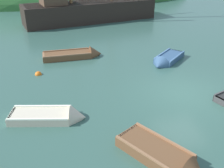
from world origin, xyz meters
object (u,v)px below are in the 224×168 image
(buoy_orange, at_px, (38,75))
(rowboat_center, at_px, (53,117))
(sailing_ship, at_px, (89,14))
(rowboat_outer_left, at_px, (166,160))
(rowboat_outer_right, at_px, (166,61))
(rowboat_near_dock, at_px, (77,55))

(buoy_orange, bearing_deg, rowboat_center, -81.62)
(sailing_ship, xyz_separation_m, rowboat_outer_left, (-0.75, -20.51, -0.61))
(rowboat_outer_right, height_order, rowboat_center, rowboat_outer_right)
(rowboat_center, distance_m, rowboat_near_dock, 7.17)
(rowboat_outer_left, bearing_deg, rowboat_outer_right, 124.46)
(rowboat_near_dock, height_order, buoy_orange, rowboat_near_dock)
(sailing_ship, xyz_separation_m, rowboat_near_dock, (-2.49, -10.18, -0.62))
(sailing_ship, relative_size, rowboat_center, 4.93)
(rowboat_outer_right, bearing_deg, rowboat_near_dock, -63.98)
(sailing_ship, distance_m, rowboat_center, 17.66)
(rowboat_near_dock, bearing_deg, rowboat_outer_left, -81.22)
(sailing_ship, distance_m, buoy_orange, 13.38)
(buoy_orange, bearing_deg, rowboat_outer_left, -62.68)
(sailing_ship, bearing_deg, buoy_orange, -123.59)
(rowboat_outer_right, height_order, rowboat_near_dock, rowboat_near_dock)
(rowboat_center, xyz_separation_m, buoy_orange, (-0.69, 4.71, -0.10))
(sailing_ship, bearing_deg, rowboat_center, -115.83)
(rowboat_near_dock, height_order, rowboat_outer_left, rowboat_outer_left)
(rowboat_outer_right, height_order, rowboat_outer_left, rowboat_outer_left)
(rowboat_near_dock, relative_size, buoy_orange, 10.24)
(sailing_ship, bearing_deg, rowboat_outer_left, -104.05)
(rowboat_center, distance_m, buoy_orange, 4.76)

